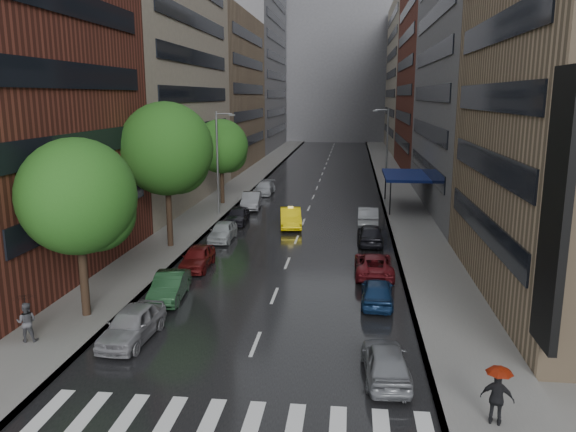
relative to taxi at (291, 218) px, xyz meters
name	(u,v)px	position (x,y,z in m)	size (l,w,h in m)	color
ground	(237,392)	(0.89, -26.07, -0.78)	(220.00, 220.00, 0.00)	gray
road	(319,183)	(0.89, 23.93, -0.77)	(14.00, 140.00, 0.01)	black
sidewalk_left	(247,181)	(-8.11, 23.93, -0.70)	(4.00, 140.00, 0.15)	gray
sidewalk_right	(393,183)	(9.89, 23.93, -0.70)	(4.00, 140.00, 0.15)	gray
crosswalk	(230,423)	(1.09, -28.07, -0.77)	(13.15, 2.80, 0.01)	silver
buildings_left	(213,54)	(-14.11, 32.72, 15.21)	(8.00, 108.00, 38.00)	maroon
buildings_right	(442,59)	(15.88, 30.63, 14.26)	(8.05, 109.10, 36.00)	#937A5B
building_far	(337,71)	(0.89, 91.93, 15.22)	(40.00, 14.00, 32.00)	slate
tree_near	(77,197)	(-7.71, -20.05, 5.15)	(5.43, 5.43, 8.66)	#382619
tree_mid	(166,149)	(-7.71, -7.25, 6.16)	(6.36, 6.36, 10.13)	#382619
tree_far	(221,146)	(-7.71, 8.89, 4.91)	(5.22, 5.22, 8.32)	#382619
taxi	(291,218)	(0.00, 0.00, 0.00)	(1.65, 4.72, 1.55)	yellow
parked_cars_left	(225,229)	(-4.51, -4.13, -0.06)	(2.04, 42.03, 1.55)	gray
parked_cars_right	(373,257)	(6.29, -10.55, -0.06)	(2.26, 30.45, 1.54)	slate
ped_black_umbrella	(26,314)	(-8.84, -23.17, 0.60)	(0.96, 0.98, 2.09)	#48484D
ped_red_umbrella	(498,390)	(9.62, -27.34, 0.55)	(1.12, 0.82, 2.01)	black
street_lamp_left	(218,161)	(-6.83, 3.93, 4.11)	(1.74, 0.22, 9.00)	gray
street_lamp_right	(386,147)	(8.61, 18.93, 4.11)	(1.74, 0.22, 9.00)	gray
awning	(405,176)	(9.87, 8.93, 2.36)	(4.00, 8.00, 3.12)	navy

